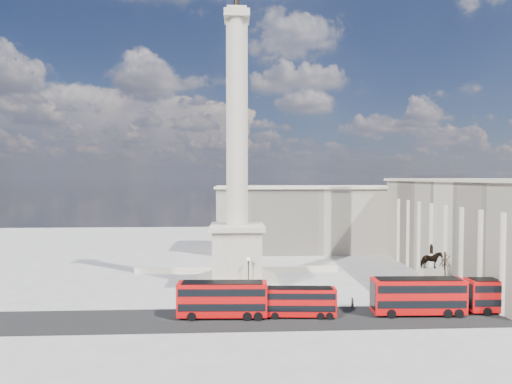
{
  "coord_description": "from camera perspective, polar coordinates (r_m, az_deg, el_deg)",
  "views": [
    {
      "loc": [
        0.1,
        -62.05,
        18.67
      ],
      "look_at": [
        2.99,
        0.88,
        16.44
      ],
      "focal_mm": 28.0,
      "sensor_mm": 36.0,
      "label": 1
    }
  ],
  "objects": [
    {
      "name": "ground",
      "position": [
        64.8,
        -2.69,
        -14.72
      ],
      "size": [
        180.0,
        180.0,
        0.0
      ],
      "primitive_type": "plane",
      "color": "#A4A19C",
      "rests_on": "ground"
    },
    {
      "name": "asphalt_road",
      "position": [
        55.52,
        2.72,
        -17.63
      ],
      "size": [
        120.0,
        9.0,
        0.01
      ],
      "primitive_type": "cube",
      "color": "black",
      "rests_on": "ground"
    },
    {
      "name": "nelsons_column",
      "position": [
        67.3,
        -2.71,
        -2.88
      ],
      "size": [
        14.0,
        14.0,
        49.85
      ],
      "color": "beige",
      "rests_on": "ground"
    },
    {
      "name": "balustrade_wall",
      "position": [
        80.13,
        -2.68,
        -11.05
      ],
      "size": [
        40.0,
        0.6,
        1.1
      ],
      "primitive_type": "cube",
      "color": "beige",
      "rests_on": "ground"
    },
    {
      "name": "building_east",
      "position": [
        85.41,
        29.21,
        -4.52
      ],
      "size": [
        19.0,
        46.0,
        18.6
      ],
      "color": "beige",
      "rests_on": "ground"
    },
    {
      "name": "building_northeast",
      "position": [
        104.49,
        8.38,
        -3.68
      ],
      "size": [
        51.0,
        17.0,
        16.6
      ],
      "color": "beige",
      "rests_on": "ground"
    },
    {
      "name": "red_bus_a",
      "position": [
        55.23,
        -4.73,
        -14.98
      ],
      "size": [
        11.97,
        3.19,
        4.82
      ],
      "rotation": [
        0.0,
        0.0,
        -0.04
      ],
      "color": "red",
      "rests_on": "ground"
    },
    {
      "name": "red_bus_b",
      "position": [
        55.75,
        6.22,
        -15.29
      ],
      "size": [
        9.94,
        2.85,
        3.98
      ],
      "rotation": [
        0.0,
        0.0,
        -0.06
      ],
      "color": "red",
      "rests_on": "ground"
    },
    {
      "name": "red_bus_c",
      "position": [
        60.26,
        22.19,
        -13.56
      ],
      "size": [
        12.46,
        3.25,
        5.02
      ],
      "rotation": [
        0.0,
        0.0,
        -0.03
      ],
      "color": "red",
      "rests_on": "ground"
    },
    {
      "name": "red_bus_d",
      "position": [
        67.01,
        32.51,
        -12.29
      ],
      "size": [
        11.65,
        2.94,
        4.7
      ],
      "rotation": [
        0.0,
        0.0,
        -0.02
      ],
      "color": "red",
      "rests_on": "ground"
    },
    {
      "name": "victorian_lamp",
      "position": [
        64.01,
        -1.1,
        -11.58
      ],
      "size": [
        0.53,
        0.53,
        6.13
      ],
      "rotation": [
        0.0,
        0.0,
        0.39
      ],
      "color": "black",
      "rests_on": "ground"
    },
    {
      "name": "equestrian_statue",
      "position": [
        69.94,
        23.7,
        -11.19
      ],
      "size": [
        3.98,
        2.99,
        8.3
      ],
      "color": "beige",
      "rests_on": "ground"
    },
    {
      "name": "bare_tree_near",
      "position": [
        65.68,
        32.05,
        -8.73
      ],
      "size": [
        1.96,
        1.96,
        8.59
      ],
      "rotation": [
        0.0,
        0.0,
        0.4
      ],
      "color": "#332319",
      "rests_on": "ground"
    },
    {
      "name": "bare_tree_mid",
      "position": [
        72.76,
        25.36,
        -8.62
      ],
      "size": [
        1.83,
        1.83,
        6.95
      ],
      "rotation": [
        0.0,
        0.0,
        0.4
      ],
      "color": "#332319",
      "rests_on": "ground"
    },
    {
      "name": "bare_tree_far",
      "position": [
        86.18,
        27.29,
        -6.55
      ],
      "size": [
        1.91,
        1.91,
        7.81
      ],
      "rotation": [
        0.0,
        0.0,
        0.19
      ],
      "color": "#332319",
      "rests_on": "ground"
    },
    {
      "name": "pedestrian_walking",
      "position": [
        60.6,
        13.63,
        -15.18
      ],
      "size": [
        0.7,
        0.62,
        1.61
      ],
      "primitive_type": "imported",
      "rotation": [
        0.0,
        0.0,
        0.51
      ],
      "color": "black",
      "rests_on": "ground"
    },
    {
      "name": "pedestrian_standing",
      "position": [
        67.13,
        27.97,
        -13.66
      ],
      "size": [
        0.97,
        0.95,
        1.58
      ],
      "primitive_type": "imported",
      "rotation": [
        0.0,
        0.0,
        3.82
      ],
      "color": "black",
      "rests_on": "ground"
    },
    {
      "name": "pedestrian_crossing",
      "position": [
        63.57,
        8.4,
        -14.31
      ],
      "size": [
        0.53,
        1.0,
        1.62
      ],
      "primitive_type": "imported",
      "rotation": [
        0.0,
        0.0,
        1.72
      ],
      "color": "black",
      "rests_on": "ground"
    }
  ]
}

